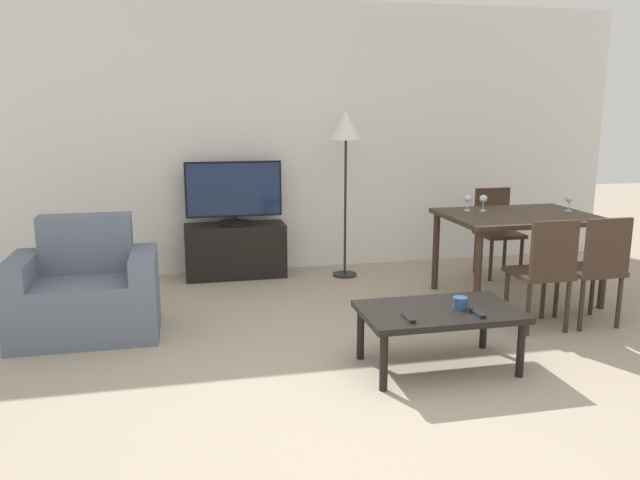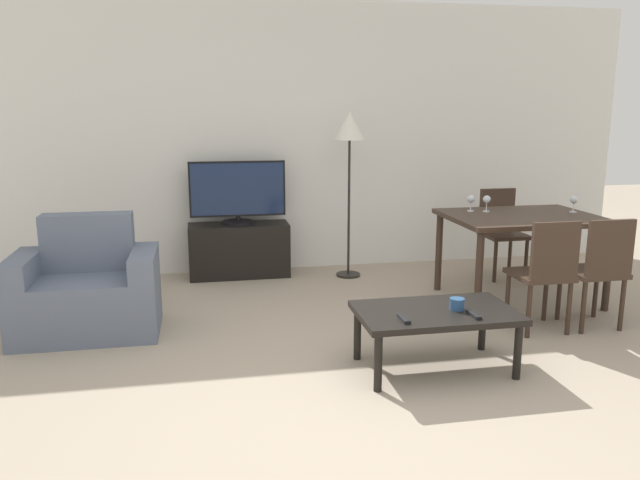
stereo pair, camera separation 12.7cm
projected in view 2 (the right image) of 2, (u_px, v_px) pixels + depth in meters
The scene contains 17 objects.
ground_plane at pixel (369, 420), 3.39m from camera, with size 18.00×18.00×0.00m, color tan.
wall_back at pixel (283, 139), 6.34m from camera, with size 7.39×0.06×2.70m.
armchair at pixel (87, 292), 4.65m from camera, with size 1.03×0.67×0.87m.
tv_stand at pixel (239, 250), 6.23m from camera, with size 0.99×0.37×0.53m.
tv at pixel (238, 193), 6.10m from camera, with size 0.94×0.32×0.62m.
coffee_table at pixel (436, 317), 3.98m from camera, with size 1.01×0.60×0.40m.
dining_table at pixel (521, 225), 5.37m from camera, with size 1.27×0.97×0.76m.
dining_chair_near at pixel (545, 270), 4.61m from camera, with size 0.40×0.40×0.87m.
dining_chair_far at pixel (501, 228), 6.21m from camera, with size 0.40×0.40×0.87m.
dining_chair_near_right at pixel (599, 267), 4.69m from camera, with size 0.40×0.40×0.87m.
floor_lamp at pixel (350, 136), 5.99m from camera, with size 0.30×0.30×1.63m.
remote_primary at pixel (474, 315), 3.85m from camera, with size 0.04×0.15×0.02m.
remote_secondary at pixel (404, 319), 3.78m from camera, with size 0.04×0.15×0.02m.
cup_white_near at pixel (457, 304), 3.97m from camera, with size 0.09×0.09×0.08m.
wine_glass_left at pixel (487, 200), 5.49m from camera, with size 0.07×0.07×0.15m.
wine_glass_center at pixel (574, 201), 5.47m from camera, with size 0.07×0.07×0.15m.
wine_glass_right at pixel (471, 200), 5.51m from camera, with size 0.07×0.07×0.15m.
Camera 2 is at (-0.85, -3.00, 1.67)m, focal length 35.00 mm.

